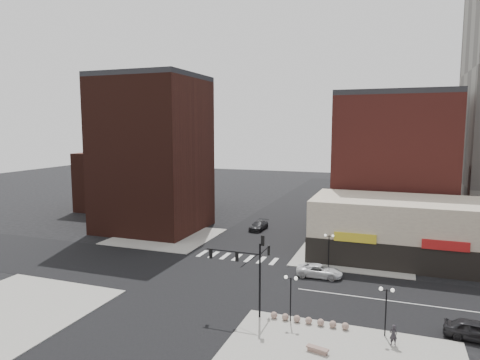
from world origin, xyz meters
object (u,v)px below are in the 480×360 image
(street_lamp_ne, at_px, (329,242))
(street_lamp_se_b, at_px, (386,299))
(dark_sedan_east, at_px, (476,331))
(pedestrian, at_px, (393,335))
(dark_sedan_north, at_px, (259,226))
(traffic_signal, at_px, (251,263))
(white_suv, at_px, (319,271))
(street_lamp_se_a, at_px, (291,287))
(stone_bench, at_px, (317,350))

(street_lamp_ne, bearing_deg, street_lamp_se_b, -66.37)
(dark_sedan_east, height_order, pedestrian, pedestrian)
(dark_sedan_east, relative_size, dark_sedan_north, 0.94)
(street_lamp_ne, distance_m, pedestrian, 19.12)
(traffic_signal, distance_m, pedestrian, 13.13)
(street_lamp_ne, bearing_deg, dark_sedan_east, -45.07)
(traffic_signal, bearing_deg, white_suv, 71.00)
(street_lamp_se_a, bearing_deg, street_lamp_ne, 86.42)
(white_suv, relative_size, dark_sedan_east, 1.09)
(dark_sedan_north, bearing_deg, dark_sedan_east, -43.02)
(street_lamp_ne, xyz_separation_m, dark_sedan_north, (-13.98, 15.78, -2.55))
(dark_sedan_east, bearing_deg, stone_bench, 126.44)
(traffic_signal, relative_size, dark_sedan_east, 1.62)
(white_suv, xyz_separation_m, pedestrian, (8.16, -13.88, 0.25))
(street_lamp_se_a, distance_m, stone_bench, 6.30)
(street_lamp_ne, height_order, pedestrian, street_lamp_ne)
(stone_bench, bearing_deg, white_suv, 112.47)
(white_suv, relative_size, pedestrian, 3.06)
(stone_bench, bearing_deg, pedestrian, 43.62)
(dark_sedan_east, height_order, stone_bench, dark_sedan_east)
(street_lamp_ne, bearing_deg, pedestrian, -66.24)
(dark_sedan_north, bearing_deg, street_lamp_ne, -44.65)
(pedestrian, bearing_deg, street_lamp_se_a, -32.70)
(street_lamp_ne, height_order, dark_sedan_east, street_lamp_ne)
(street_lamp_ne, relative_size, stone_bench, 2.34)
(street_lamp_ne, distance_m, dark_sedan_east, 19.93)
(traffic_signal, height_order, pedestrian, traffic_signal)
(street_lamp_ne, xyz_separation_m, pedestrian, (7.65, -17.37, -2.32))
(pedestrian, bearing_deg, street_lamp_ne, -89.93)
(street_lamp_se_b, bearing_deg, dark_sedan_east, 16.02)
(street_lamp_ne, height_order, white_suv, street_lamp_ne)
(white_suv, height_order, pedestrian, pedestrian)
(traffic_signal, height_order, street_lamp_se_a, traffic_signal)
(street_lamp_ne, relative_size, white_suv, 0.80)
(dark_sedan_north, bearing_deg, pedestrian, -53.08)
(white_suv, bearing_deg, street_lamp_se_a, 175.03)
(street_lamp_se_b, xyz_separation_m, dark_sedan_east, (6.96, 2.00, -2.47))
(street_lamp_se_b, height_order, stone_bench, street_lamp_se_b)
(traffic_signal, bearing_deg, street_lamp_ne, 73.25)
(street_lamp_ne, distance_m, stone_bench, 20.87)
(street_lamp_se_b, relative_size, dark_sedan_east, 0.86)
(traffic_signal, xyz_separation_m, street_lamp_se_a, (3.76, -0.17, -1.67))
(street_lamp_se_a, bearing_deg, pedestrian, -9.02)
(street_lamp_se_a, relative_size, stone_bench, 2.34)
(dark_sedan_north, xyz_separation_m, stone_bench, (16.19, -36.32, -0.41))
(street_lamp_se_b, relative_size, stone_bench, 2.34)
(traffic_signal, relative_size, street_lamp_ne, 1.87)
(traffic_signal, distance_m, stone_bench, 9.60)
(dark_sedan_east, distance_m, stone_bench, 13.46)
(street_lamp_se_b, bearing_deg, street_lamp_se_a, 180.00)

